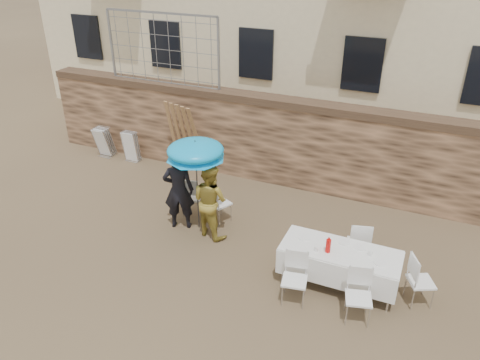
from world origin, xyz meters
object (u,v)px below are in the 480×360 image
at_px(umbrella, 196,153).
at_px(woman_dress, 210,200).
at_px(table_chair_back, 359,242).
at_px(couple_chair_left, 192,196).
at_px(couple_chair_right, 220,202).
at_px(banquet_table, 340,252).
at_px(man_suit, 179,190).
at_px(soda_bottle, 328,246).
at_px(table_chair_front_right, 359,297).
at_px(table_chair_front_left, 294,279).
at_px(table_chair_side, 421,280).
at_px(chair_stack_right, 133,145).
at_px(chair_stack_left, 107,140).

bearing_deg(umbrella, woman_dress, -15.95).
bearing_deg(table_chair_back, couple_chair_left, -19.49).
bearing_deg(couple_chair_right, banquet_table, -174.14).
distance_m(couple_chair_left, couple_chair_right, 0.70).
bearing_deg(man_suit, banquet_table, 149.87).
height_order(banquet_table, soda_bottle, soda_bottle).
distance_m(soda_bottle, table_chair_front_right, 1.02).
height_order(table_chair_front_left, table_chair_front_right, same).
relative_size(table_chair_front_left, table_chair_front_right, 1.00).
bearing_deg(table_chair_side, man_suit, 58.80).
bearing_deg(man_suit, chair_stack_right, -61.24).
height_order(couple_chair_left, chair_stack_right, couple_chair_left).
distance_m(banquet_table, table_chair_front_left, 0.99).
distance_m(woman_dress, table_chair_front_left, 2.63).
xyz_separation_m(woman_dress, couple_chair_right, (-0.05, 0.55, -0.35)).
bearing_deg(table_chair_side, woman_dress, 57.94).
relative_size(couple_chair_right, chair_stack_right, 1.04).
relative_size(couple_chair_right, table_chair_front_left, 1.00).
distance_m(man_suit, table_chair_side, 5.05).
height_order(banquet_table, chair_stack_left, chair_stack_left).
bearing_deg(banquet_table, soda_bottle, -143.13).
distance_m(couple_chair_left, banquet_table, 3.79).
xyz_separation_m(umbrella, banquet_table, (3.22, -0.63, -1.07)).
distance_m(banquet_table, chair_stack_left, 8.02).
bearing_deg(man_suit, couple_chair_left, -111.72).
height_order(table_chair_back, chair_stack_right, table_chair_back).
relative_size(couple_chair_left, chair_stack_right, 1.04).
relative_size(table_chair_front_right, table_chair_side, 1.00).
bearing_deg(table_chair_front_right, umbrella, 144.68).
distance_m(table_chair_front_right, table_chair_side, 1.24).
bearing_deg(umbrella, table_chair_front_right, -20.43).
bearing_deg(woman_dress, couple_chair_left, -18.77).
relative_size(couple_chair_right, banquet_table, 0.46).
xyz_separation_m(couple_chair_left, table_chair_back, (3.82, -0.28, 0.00)).
relative_size(man_suit, table_chair_front_left, 1.87).
distance_m(man_suit, table_chair_back, 3.85).
bearing_deg(woman_dress, table_chair_front_right, 176.61).
relative_size(umbrella, table_chair_front_left, 2.00).
xyz_separation_m(couple_chair_right, table_chair_back, (3.12, -0.28, 0.00)).
relative_size(banquet_table, table_chair_front_left, 2.19).
height_order(man_suit, woman_dress, man_suit).
bearing_deg(couple_chair_left, chair_stack_right, -45.76).
bearing_deg(table_chair_front_left, man_suit, 146.27).
relative_size(table_chair_front_right, table_chair_back, 1.00).
xyz_separation_m(couple_chair_left, chair_stack_right, (-2.93, 1.87, -0.02)).
height_order(man_suit, couple_chair_left, man_suit).
height_order(table_chair_front_right, table_chair_back, same).
height_order(woman_dress, table_chair_front_right, woman_dress).
distance_m(table_chair_side, chair_stack_right, 8.44).
bearing_deg(soda_bottle, table_chair_side, 8.88).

